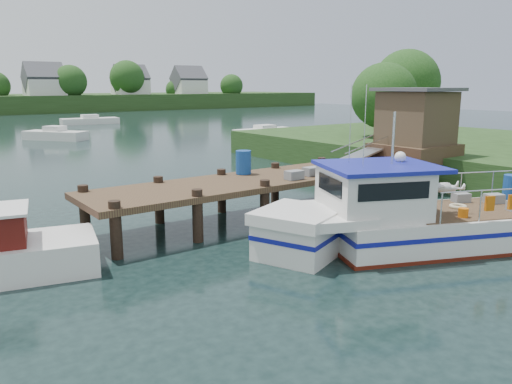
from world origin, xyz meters
TOP-DOWN VIEW (x-y plane):
  - ground_plane at (0.00, 0.00)m, footprint 160.00×160.00m
  - dock at (6.51, 0.01)m, footprint 16.60×3.00m
  - lobster_boat at (1.56, -5.38)m, footprint 9.30×5.70m
  - moored_far at (9.66, 46.68)m, footprint 6.81×2.96m
  - moored_b at (1.40, 30.65)m, footprint 4.74×5.39m
  - moored_c at (18.36, 23.37)m, footprint 6.08×2.14m

SIDE VIEW (x-z plane):
  - ground_plane at x=0.00m, z-range 0.00..0.00m
  - moored_c at x=18.36m, z-range -0.12..0.83m
  - moored_far at x=9.66m, z-range -0.15..0.98m
  - moored_b at x=1.40m, z-range -0.15..1.04m
  - lobster_boat at x=1.56m, z-range -1.47..3.15m
  - dock at x=6.51m, z-range -0.15..4.63m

